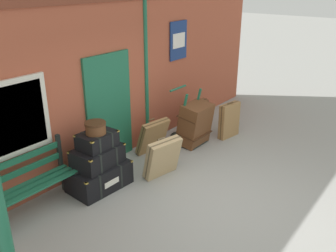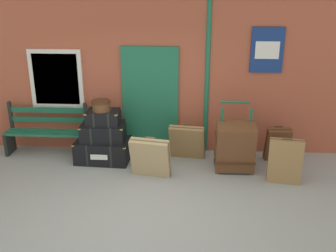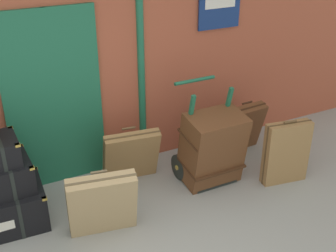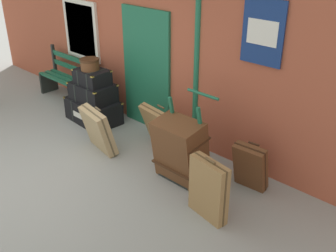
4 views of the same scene
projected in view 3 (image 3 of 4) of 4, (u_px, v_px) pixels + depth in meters
name	position (u px, v px, depth m)	size (l,w,h in m)	color
brick_facade	(43.00, 50.00, 4.81)	(10.40, 0.35, 3.20)	#AD5138
porters_trolley	(204.00, 156.00, 5.37)	(0.71, 0.64, 1.19)	black
large_brown_trunk	(212.00, 148.00, 5.14)	(0.70, 0.57, 0.94)	brown
suitcase_tan	(102.00, 204.00, 4.34)	(0.73, 0.46, 0.74)	tan
suitcase_brown	(246.00, 127.00, 5.91)	(0.47, 0.35, 0.70)	brown
suitcase_oxblood	(131.00, 156.00, 5.20)	(0.70, 0.45, 0.73)	olive
suitcase_caramel	(286.00, 153.00, 5.20)	(0.58, 0.25, 0.82)	olive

